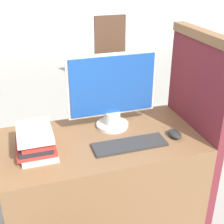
{
  "coord_description": "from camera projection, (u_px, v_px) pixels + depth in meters",
  "views": [
    {
      "loc": [
        -0.4,
        -1.15,
        1.67
      ],
      "look_at": [
        0.05,
        0.27,
        0.93
      ],
      "focal_mm": 50.0,
      "sensor_mm": 36.0,
      "label": 1
    }
  ],
  "objects": [
    {
      "name": "mouse",
      "position": [
        175.0,
        134.0,
        1.77
      ],
      "size": [
        0.07,
        0.11,
        0.04
      ],
      "color": "#262626",
      "rests_on": "desk"
    },
    {
      "name": "keyboard",
      "position": [
        130.0,
        145.0,
        1.68
      ],
      "size": [
        0.4,
        0.13,
        0.02
      ],
      "color": "#2D2D2D",
      "rests_on": "desk"
    },
    {
      "name": "monitor",
      "position": [
        112.0,
        92.0,
        1.78
      ],
      "size": [
        0.52,
        0.19,
        0.45
      ],
      "color": "silver",
      "rests_on": "desk"
    },
    {
      "name": "book_stack",
      "position": [
        36.0,
        141.0,
        1.6
      ],
      "size": [
        0.2,
        0.28,
        0.13
      ],
      "color": "silver",
      "rests_on": "desk"
    },
    {
      "name": "far_chair",
      "position": [
        112.0,
        51.0,
        4.25
      ],
      "size": [
        0.44,
        0.44,
        0.99
      ],
      "rotation": [
        0.0,
        0.0,
        -0.48
      ],
      "color": "#4C3323",
      "rests_on": "ground_plane"
    },
    {
      "name": "desk",
      "position": [
        103.0,
        191.0,
        1.92
      ],
      "size": [
        1.1,
        0.6,
        0.76
      ],
      "color": "brown",
      "rests_on": "ground_plane"
    },
    {
      "name": "carrel_divider",
      "position": [
        191.0,
        137.0,
        1.94
      ],
      "size": [
        0.07,
        0.58,
        1.32
      ],
      "color": "maroon",
      "rests_on": "ground_plane"
    }
  ]
}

